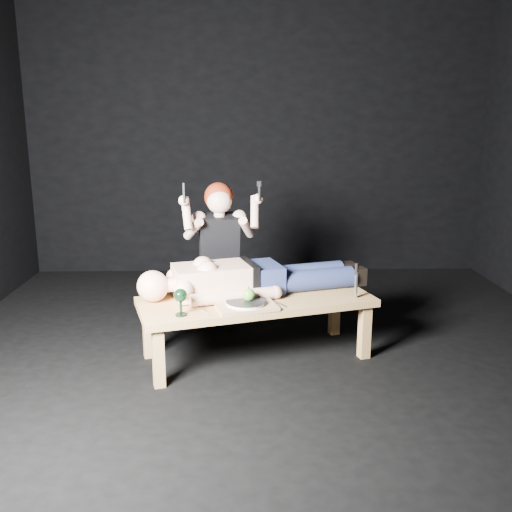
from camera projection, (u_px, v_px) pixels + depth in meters
name	position (u px, v px, depth m)	size (l,w,h in m)	color
ground	(268.00, 359.00, 4.10)	(5.00, 5.00, 0.00)	black
back_wall	(258.00, 138.00, 6.18)	(5.00, 5.00, 0.00)	black
table	(256.00, 328.00, 4.09)	(1.66, 0.62, 0.45)	tan
lying_man	(257.00, 273.00, 4.16)	(1.77, 0.54, 0.28)	beige
kneeling_woman	(219.00, 255.00, 4.54)	(0.67, 0.75, 1.26)	black
serving_tray	(246.00, 306.00, 3.84)	(0.40, 0.29, 0.02)	tan
plate	(246.00, 303.00, 3.84)	(0.27, 0.27, 0.02)	white
apple	(249.00, 295.00, 3.83)	(0.09, 0.09, 0.09)	#51A530
goblet	(181.00, 302.00, 3.67)	(0.09, 0.09, 0.18)	black
fork_flat	(205.00, 311.00, 3.76)	(0.02, 0.18, 0.01)	#B2B2B7
knife_flat	(280.00, 304.00, 3.91)	(0.02, 0.18, 0.01)	#B2B2B7
spoon_flat	(260.00, 304.00, 3.92)	(0.02, 0.18, 0.01)	#B2B2B7
carving_knife	(356.00, 281.00, 4.02)	(0.03, 0.04, 0.25)	#B2B2B7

